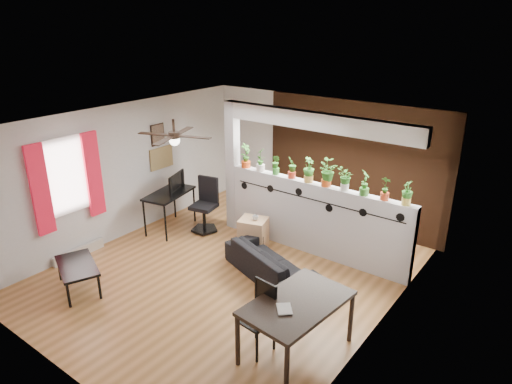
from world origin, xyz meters
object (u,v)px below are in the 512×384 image
at_px(potted_plant_6, 345,178).
at_px(potted_plant_9, 407,192).
at_px(computer_desk, 169,196).
at_px(cup, 255,218).
at_px(potted_plant_0, 246,155).
at_px(potted_plant_8, 386,187).
at_px(sofa, 270,263).
at_px(folding_chair, 261,310).
at_px(potted_plant_7, 365,182).
at_px(office_chair, 206,208).
at_px(potted_plant_1, 260,159).
at_px(cube_shelf, 253,234).
at_px(potted_plant_2, 276,164).
at_px(potted_plant_3, 292,167).
at_px(ceiling_fan, 174,137).
at_px(potted_plant_4, 309,169).
at_px(coffee_table, 77,267).
at_px(potted_plant_5, 327,172).
at_px(dining_table, 297,307).

relative_size(potted_plant_6, potted_plant_9, 1.00).
bearing_deg(computer_desk, cup, 9.84).
xyz_separation_m(potted_plant_0, cup, (0.64, -0.54, -0.96)).
relative_size(potted_plant_8, sofa, 0.23).
distance_m(potted_plant_6, folding_chair, 2.86).
height_order(potted_plant_7, office_chair, potted_plant_7).
height_order(potted_plant_8, folding_chair, potted_plant_8).
distance_m(potted_plant_1, cube_shelf, 1.42).
distance_m(potted_plant_0, folding_chair, 3.69).
bearing_deg(potted_plant_2, potted_plant_3, 0.00).
distance_m(potted_plant_6, cup, 1.82).
xyz_separation_m(potted_plant_7, cube_shelf, (-1.87, -0.54, -1.28)).
distance_m(ceiling_fan, potted_plant_6, 2.89).
height_order(potted_plant_4, potted_plant_6, potted_plant_4).
height_order(potted_plant_2, potted_plant_8, potted_plant_8).
distance_m(potted_plant_0, cube_shelf, 1.53).
relative_size(ceiling_fan, potted_plant_8, 3.00).
distance_m(office_chair, coffee_table, 2.83).
relative_size(potted_plant_8, potted_plant_9, 0.99).
bearing_deg(potted_plant_2, potted_plant_9, 0.00).
bearing_deg(potted_plant_5, potted_plant_8, -0.00).
bearing_deg(potted_plant_0, cup, -40.48).
relative_size(potted_plant_2, cube_shelf, 0.62).
bearing_deg(potted_plant_3, potted_plant_0, -180.00).
xyz_separation_m(ceiling_fan, folding_chair, (2.34, -0.87, -1.75)).
distance_m(potted_plant_7, coffee_table, 4.80).
xyz_separation_m(potted_plant_5, sofa, (-0.35, -1.17, -1.35)).
height_order(potted_plant_5, sofa, potted_plant_5).
xyz_separation_m(cup, office_chair, (-1.29, 0.05, -0.16)).
bearing_deg(office_chair, potted_plant_3, 15.94).
height_order(potted_plant_2, potted_plant_5, potted_plant_5).
xyz_separation_m(potted_plant_2, dining_table, (2.04, -2.49, -0.85)).
height_order(ceiling_fan, potted_plant_9, ceiling_fan).
height_order(potted_plant_4, potted_plant_8, potted_plant_4).
bearing_deg(potted_plant_6, potted_plant_9, 0.00).
xyz_separation_m(ceiling_fan, sofa, (1.43, 0.63, -2.06)).
xyz_separation_m(potted_plant_0, potted_plant_1, (0.35, 0.00, -0.01)).
relative_size(office_chair, coffee_table, 1.00).
bearing_deg(coffee_table, potted_plant_0, 76.26).
bearing_deg(potted_plant_9, computer_desk, -168.86).
height_order(potted_plant_9, folding_chair, potted_plant_9).
distance_m(dining_table, coffee_table, 3.66).
xyz_separation_m(potted_plant_4, cup, (-0.77, -0.54, -0.94)).
bearing_deg(computer_desk, potted_plant_7, 13.17).
height_order(potted_plant_4, sofa, potted_plant_4).
bearing_deg(dining_table, potted_plant_6, 104.40).
relative_size(potted_plant_1, computer_desk, 0.38).
height_order(potted_plant_6, potted_plant_8, potted_plant_6).
bearing_deg(potted_plant_4, potted_plant_9, 0.00).
xyz_separation_m(potted_plant_3, coffee_table, (-1.86, -3.31, -1.17)).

